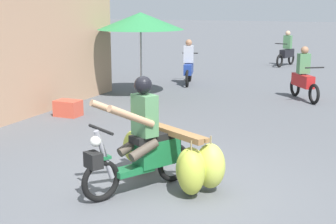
# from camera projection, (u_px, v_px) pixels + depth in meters

# --- Properties ---
(ground_plane) EXTENTS (120.00, 120.00, 0.00)m
(ground_plane) POSITION_uv_depth(u_px,v_px,m) (164.00, 191.00, 6.76)
(ground_plane) COLOR #56595E
(motorbike_main_loaded) EXTENTS (1.82, 1.98, 1.58)m
(motorbike_main_loaded) POSITION_uv_depth(u_px,v_px,m) (163.00, 152.00, 6.88)
(motorbike_main_loaded) COLOR black
(motorbike_main_loaded) RESTS_ON ground
(motorbike_distant_ahead_left) EXTENTS (0.98, 1.39, 1.40)m
(motorbike_distant_ahead_left) POSITION_uv_depth(u_px,v_px,m) (304.00, 78.00, 12.97)
(motorbike_distant_ahead_left) COLOR black
(motorbike_distant_ahead_left) RESTS_ON ground
(motorbike_distant_ahead_right) EXTENTS (0.62, 1.59, 1.40)m
(motorbike_distant_ahead_right) POSITION_uv_depth(u_px,v_px,m) (287.00, 52.00, 19.83)
(motorbike_distant_ahead_right) COLOR black
(motorbike_distant_ahead_right) RESTS_ON ground
(motorbike_distant_far_ahead) EXTENTS (0.65, 1.58, 1.40)m
(motorbike_distant_far_ahead) POSITION_uv_depth(u_px,v_px,m) (189.00, 66.00, 15.35)
(motorbike_distant_far_ahead) COLOR black
(motorbike_distant_far_ahead) RESTS_ON ground
(market_umbrella_near_shop) EXTENTS (2.31, 2.31, 2.26)m
(market_umbrella_near_shop) POSITION_uv_depth(u_px,v_px,m) (141.00, 21.00, 13.07)
(market_umbrella_near_shop) COLOR #99999E
(market_umbrella_near_shop) RESTS_ON ground
(produce_crate) EXTENTS (0.56, 0.40, 0.36)m
(produce_crate) POSITION_uv_depth(u_px,v_px,m) (68.00, 108.00, 11.17)
(produce_crate) COLOR #CC4C38
(produce_crate) RESTS_ON ground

